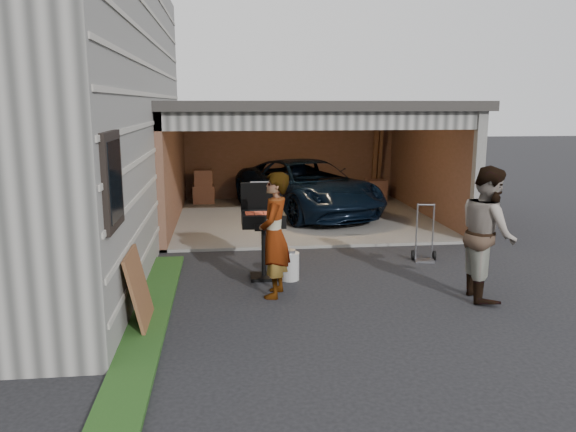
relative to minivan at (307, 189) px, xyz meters
name	(u,v)px	position (x,y,z in m)	size (l,w,h in m)	color
ground	(316,314)	(-0.89, -6.90, -0.68)	(80.00, 80.00, 0.00)	black
groundcover_strip	(139,351)	(-3.14, -7.90, -0.65)	(0.50, 8.00, 0.06)	#193814
garage	(303,143)	(-0.13, -0.11, 1.19)	(6.80, 6.30, 2.90)	#605E59
minivan	(307,189)	(0.00, 0.00, 0.00)	(2.26, 4.91, 1.36)	black
woman	(274,235)	(-1.39, -6.09, 0.25)	(0.68, 0.45, 1.87)	silver
man	(488,233)	(1.71, -6.52, 0.31)	(0.96, 0.75, 1.98)	#4D231E
bbq_grill	(263,223)	(-1.49, -5.18, 0.25)	(0.70, 0.62, 1.57)	black
propane_tank	(290,266)	(-1.07, -5.35, -0.45)	(0.31, 0.31, 0.46)	#B1B1AD
plywood_panel	(139,289)	(-3.23, -7.07, -0.18)	(0.04, 0.91, 1.01)	brown
hand_truck	(424,250)	(1.52, -4.49, -0.48)	(0.46, 0.39, 1.06)	gray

